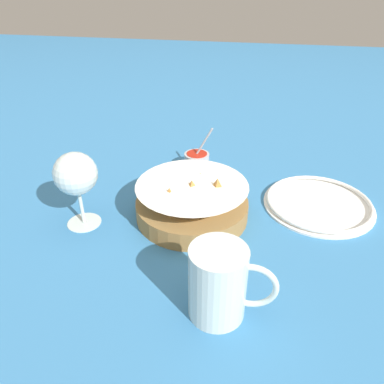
% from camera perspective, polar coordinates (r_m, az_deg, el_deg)
% --- Properties ---
extents(ground_plane, '(4.00, 4.00, 0.00)m').
position_cam_1_polar(ground_plane, '(0.77, 2.08, -4.16)').
color(ground_plane, teal).
extents(food_basket, '(0.23, 0.23, 0.09)m').
position_cam_1_polar(food_basket, '(0.76, -0.02, -1.49)').
color(food_basket, olive).
rests_on(food_basket, ground_plane).
extents(sauce_cup, '(0.07, 0.06, 0.11)m').
position_cam_1_polar(sauce_cup, '(0.94, 0.74, 4.77)').
color(sauce_cup, '#B7B7BC').
rests_on(sauce_cup, ground_plane).
extents(wine_glass, '(0.08, 0.08, 0.15)m').
position_cam_1_polar(wine_glass, '(0.73, -17.29, 2.36)').
color(wine_glass, silver).
rests_on(wine_glass, ground_plane).
extents(beer_mug, '(0.13, 0.08, 0.12)m').
position_cam_1_polar(beer_mug, '(0.55, 4.10, -13.97)').
color(beer_mug, silver).
rests_on(beer_mug, ground_plane).
extents(side_plate, '(0.23, 0.23, 0.01)m').
position_cam_1_polar(side_plate, '(0.85, 18.72, -1.61)').
color(side_plate, white).
rests_on(side_plate, ground_plane).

